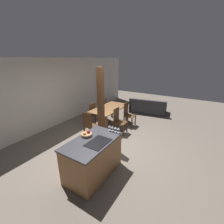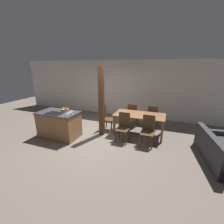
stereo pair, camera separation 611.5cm
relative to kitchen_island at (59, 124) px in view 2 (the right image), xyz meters
name	(u,v)px [view 2 (the right image)]	position (x,y,z in m)	size (l,w,h in m)	color
ground_plane	(94,137)	(1.18, 0.36, -0.46)	(16.00, 16.00, 0.00)	#665B51
wall_back	(119,89)	(1.18, 3.14, 0.89)	(11.20, 0.08, 2.70)	silver
kitchen_island	(59,124)	(0.00, 0.00, 0.00)	(1.40, 0.82, 0.92)	olive
fruit_bowl	(65,109)	(0.11, 0.25, 0.50)	(0.26, 0.26, 0.12)	#99704C
wine_glass_near	(67,113)	(0.63, -0.33, 0.58)	(0.07, 0.07, 0.15)	silver
wine_glass_middle	(68,113)	(0.63, -0.25, 0.58)	(0.07, 0.07, 0.15)	silver
wine_glass_far	(70,112)	(0.63, -0.16, 0.58)	(0.07, 0.07, 0.15)	silver
wine_glass_end	(72,111)	(0.63, -0.07, 0.58)	(0.07, 0.07, 0.15)	silver
dining_table	(139,117)	(2.60, 1.19, 0.21)	(1.78, 0.90, 0.77)	brown
dining_chair_near_left	(123,127)	(2.20, 0.52, 0.04)	(0.40, 0.40, 0.97)	#472D19
dining_chair_near_right	(148,130)	(3.00, 0.52, 0.04)	(0.40, 0.40, 0.97)	#472D19
dining_chair_far_left	(133,115)	(2.20, 1.86, 0.04)	(0.40, 0.40, 0.97)	#472D19
dining_chair_far_right	(152,117)	(3.00, 1.86, 0.04)	(0.40, 0.40, 0.97)	#472D19
dining_chair_head_end	(107,117)	(1.32, 1.19, 0.04)	(0.40, 0.40, 0.97)	#472D19
couch	(223,152)	(4.99, 0.34, -0.21)	(1.21, 1.92, 0.74)	#2D2D33
timber_post	(101,102)	(1.33, 0.70, 0.76)	(0.17, 0.17, 2.44)	#4C2D19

